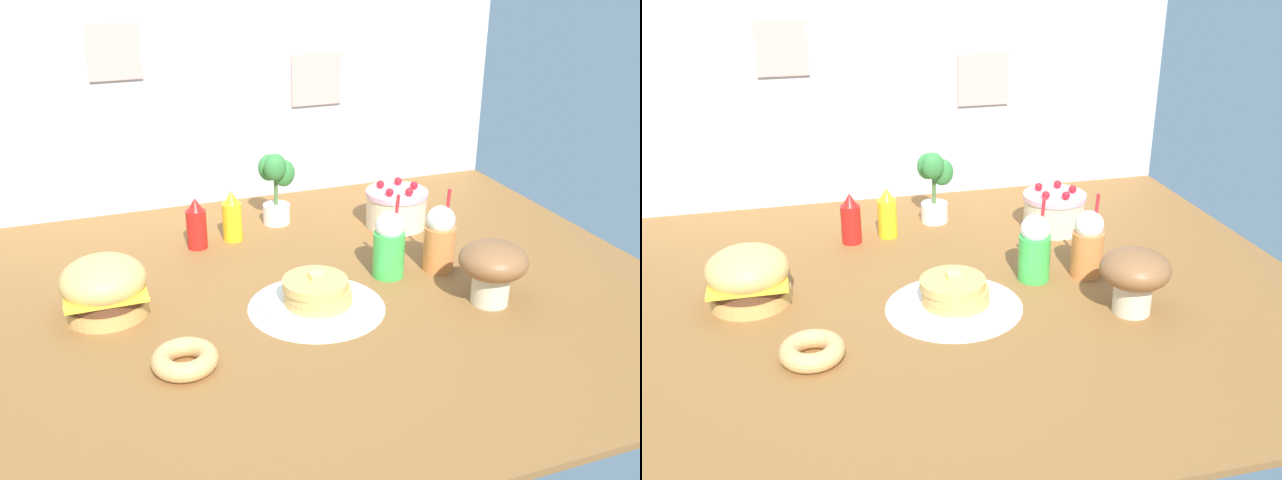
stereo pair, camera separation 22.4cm
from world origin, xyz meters
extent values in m
cube|color=brown|center=(0.00, 0.00, -0.01)|extent=(2.46, 1.89, 0.02)
cube|color=silver|center=(0.00, 0.94, 0.43)|extent=(2.46, 0.03, 0.87)
cube|color=#D8A599|center=(-0.40, 0.92, 0.65)|extent=(0.20, 0.01, 0.21)
cube|color=#D8A599|center=(0.41, 0.92, 0.49)|extent=(0.22, 0.01, 0.22)
cylinder|color=white|center=(0.04, -0.10, 0.00)|extent=(0.43, 0.43, 0.00)
cylinder|color=#DBA859|center=(-0.57, 0.09, 0.02)|extent=(0.25, 0.25, 0.04)
cylinder|color=#59331E|center=(-0.57, 0.09, 0.06)|extent=(0.23, 0.23, 0.03)
cube|color=yellow|center=(-0.57, 0.09, 0.08)|extent=(0.24, 0.24, 0.01)
ellipsoid|color=#E5B260|center=(-0.57, 0.09, 0.11)|extent=(0.26, 0.26, 0.15)
cylinder|color=white|center=(0.04, -0.10, 0.01)|extent=(0.33, 0.33, 0.01)
cylinder|color=#E0AD5B|center=(0.04, -0.10, 0.03)|extent=(0.21, 0.21, 0.03)
cylinder|color=#E0AD5B|center=(0.04, -0.10, 0.06)|extent=(0.21, 0.21, 0.03)
cylinder|color=#E0AD5B|center=(0.03, -0.10, 0.09)|extent=(0.20, 0.20, 0.03)
cube|color=#F7E072|center=(0.04, -0.10, 0.11)|extent=(0.04, 0.04, 0.02)
cylinder|color=beige|center=(0.56, 0.42, 0.06)|extent=(0.23, 0.23, 0.13)
cylinder|color=#F2B2C6|center=(0.56, 0.42, 0.14)|extent=(0.24, 0.24, 0.02)
sphere|color=red|center=(0.63, 0.41, 0.16)|extent=(0.03, 0.03, 0.03)
sphere|color=red|center=(0.59, 0.48, 0.16)|extent=(0.03, 0.03, 0.03)
sphere|color=red|center=(0.51, 0.47, 0.16)|extent=(0.03, 0.03, 0.03)
sphere|color=red|center=(0.50, 0.37, 0.16)|extent=(0.03, 0.03, 0.03)
sphere|color=red|center=(0.58, 0.35, 0.16)|extent=(0.03, 0.03, 0.03)
cylinder|color=red|center=(-0.22, 0.48, 0.07)|extent=(0.07, 0.07, 0.15)
cone|color=red|center=(-0.22, 0.48, 0.17)|extent=(0.06, 0.06, 0.05)
cylinder|color=yellow|center=(-0.08, 0.50, 0.07)|extent=(0.07, 0.07, 0.15)
cone|color=yellow|center=(-0.08, 0.50, 0.17)|extent=(0.06, 0.06, 0.05)
cylinder|color=green|center=(0.34, 0.03, 0.08)|extent=(0.11, 0.11, 0.15)
sphere|color=white|center=(0.34, 0.03, 0.18)|extent=(0.10, 0.10, 0.10)
cylinder|color=red|center=(0.36, 0.03, 0.21)|extent=(0.01, 0.03, 0.15)
cylinder|color=orange|center=(0.52, 0.02, 0.08)|extent=(0.11, 0.11, 0.15)
sphere|color=white|center=(0.52, 0.02, 0.18)|extent=(0.10, 0.10, 0.10)
cylinder|color=red|center=(0.54, 0.02, 0.21)|extent=(0.01, 0.02, 0.16)
torus|color=tan|center=(-0.40, -0.29, 0.03)|extent=(0.18, 0.18, 0.05)
torus|color=#8CCC8C|center=(-0.40, -0.29, 0.03)|extent=(0.17, 0.17, 0.05)
cylinder|color=white|center=(0.13, 0.61, 0.04)|extent=(0.11, 0.11, 0.08)
cylinder|color=#4C7238|center=(0.13, 0.61, 0.15)|extent=(0.02, 0.02, 0.14)
ellipsoid|color=#38843D|center=(0.16, 0.60, 0.20)|extent=(0.09, 0.06, 0.11)
ellipsoid|color=#38843D|center=(0.11, 0.64, 0.22)|extent=(0.09, 0.06, 0.11)
ellipsoid|color=#38843D|center=(0.12, 0.57, 0.24)|extent=(0.09, 0.06, 0.11)
cylinder|color=beige|center=(0.56, -0.25, 0.05)|extent=(0.12, 0.12, 0.10)
ellipsoid|color=brown|center=(0.56, -0.25, 0.14)|extent=(0.21, 0.21, 0.12)
camera|label=1|loc=(-0.62, -1.91, 1.08)|focal=40.01mm
camera|label=2|loc=(-0.41, -1.98, 1.08)|focal=40.01mm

